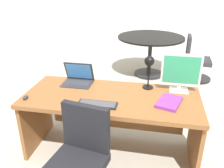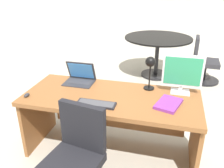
{
  "view_description": "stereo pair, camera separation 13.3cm",
  "coord_description": "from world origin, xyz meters",
  "px_view_note": "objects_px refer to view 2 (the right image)",
  "views": [
    {
      "loc": [
        0.45,
        -2.21,
        1.89
      ],
      "look_at": [
        0.0,
        0.04,
        0.85
      ],
      "focal_mm": 38.34,
      "sensor_mm": 36.0,
      "label": 1
    },
    {
      "loc": [
        0.58,
        -2.18,
        1.89
      ],
      "look_at": [
        0.0,
        0.04,
        0.85
      ],
      "focal_mm": 38.34,
      "sensor_mm": 36.0,
      "label": 2
    }
  ],
  "objects_px": {
    "monitor": "(183,72)",
    "laptop": "(80,76)",
    "keyboard": "(96,104)",
    "book": "(169,104)",
    "mouse": "(27,95)",
    "meeting_table": "(158,47)",
    "desk": "(112,109)",
    "desk_lamp": "(150,66)",
    "meeting_chair_near": "(203,64)",
    "office_chair": "(75,165)"
  },
  "relations": [
    {
      "from": "mouse",
      "to": "meeting_chair_near",
      "type": "xyz_separation_m",
      "value": [
        2.03,
        2.71,
        -0.41
      ]
    },
    {
      "from": "desk",
      "to": "office_chair",
      "type": "relative_size",
      "value": 2.07
    },
    {
      "from": "mouse",
      "to": "meeting_table",
      "type": "distance_m",
      "value": 2.99
    },
    {
      "from": "desk_lamp",
      "to": "desk",
      "type": "bearing_deg",
      "value": -150.44
    },
    {
      "from": "desk",
      "to": "book",
      "type": "height_order",
      "value": "book"
    },
    {
      "from": "desk_lamp",
      "to": "book",
      "type": "relative_size",
      "value": 1.09
    },
    {
      "from": "monitor",
      "to": "laptop",
      "type": "distance_m",
      "value": 1.17
    },
    {
      "from": "desk",
      "to": "laptop",
      "type": "height_order",
      "value": "laptop"
    },
    {
      "from": "book",
      "to": "desk",
      "type": "bearing_deg",
      "value": 170.7
    },
    {
      "from": "monitor",
      "to": "desk_lamp",
      "type": "bearing_deg",
      "value": -177.24
    },
    {
      "from": "monitor",
      "to": "meeting_chair_near",
      "type": "relative_size",
      "value": 0.49
    },
    {
      "from": "meeting_chair_near",
      "to": "office_chair",
      "type": "bearing_deg",
      "value": -112.8
    },
    {
      "from": "book",
      "to": "monitor",
      "type": "bearing_deg",
      "value": 71.16
    },
    {
      "from": "laptop",
      "to": "keyboard",
      "type": "bearing_deg",
      "value": -54.34
    },
    {
      "from": "monitor",
      "to": "laptop",
      "type": "height_order",
      "value": "monitor"
    },
    {
      "from": "desk",
      "to": "meeting_table",
      "type": "bearing_deg",
      "value": 83.28
    },
    {
      "from": "book",
      "to": "meeting_table",
      "type": "relative_size",
      "value": 0.27
    },
    {
      "from": "meeting_table",
      "to": "office_chair",
      "type": "bearing_deg",
      "value": -97.79
    },
    {
      "from": "monitor",
      "to": "book",
      "type": "relative_size",
      "value": 1.2
    },
    {
      "from": "laptop",
      "to": "book",
      "type": "distance_m",
      "value": 1.1
    },
    {
      "from": "meeting_table",
      "to": "desk_lamp",
      "type": "bearing_deg",
      "value": -88.07
    },
    {
      "from": "monitor",
      "to": "mouse",
      "type": "xyz_separation_m",
      "value": [
        -1.56,
        -0.51,
        -0.22
      ]
    },
    {
      "from": "book",
      "to": "keyboard",
      "type": "bearing_deg",
      "value": -166.1
    },
    {
      "from": "laptop",
      "to": "meeting_table",
      "type": "xyz_separation_m",
      "value": [
        0.74,
        2.24,
        -0.19
      ]
    },
    {
      "from": "meeting_table",
      "to": "monitor",
      "type": "bearing_deg",
      "value": -79.5
    },
    {
      "from": "monitor",
      "to": "mouse",
      "type": "distance_m",
      "value": 1.66
    },
    {
      "from": "keyboard",
      "to": "meeting_table",
      "type": "xyz_separation_m",
      "value": [
        0.39,
        2.74,
        -0.13
      ]
    },
    {
      "from": "book",
      "to": "meeting_chair_near",
      "type": "bearing_deg",
      "value": 76.99
    },
    {
      "from": "mouse",
      "to": "desk_lamp",
      "type": "relative_size",
      "value": 0.21
    },
    {
      "from": "mouse",
      "to": "office_chair",
      "type": "relative_size",
      "value": 0.09
    },
    {
      "from": "desk_lamp",
      "to": "office_chair",
      "type": "height_order",
      "value": "desk_lamp"
    },
    {
      "from": "keyboard",
      "to": "office_chair",
      "type": "xyz_separation_m",
      "value": [
        -0.05,
        -0.47,
        -0.38
      ]
    },
    {
      "from": "office_chair",
      "to": "mouse",
      "type": "bearing_deg",
      "value": 147.47
    },
    {
      "from": "mouse",
      "to": "desk_lamp",
      "type": "bearing_deg",
      "value": 22.0
    },
    {
      "from": "desk_lamp",
      "to": "keyboard",
      "type": "bearing_deg",
      "value": -134.02
    },
    {
      "from": "keyboard",
      "to": "meeting_table",
      "type": "distance_m",
      "value": 2.77
    },
    {
      "from": "mouse",
      "to": "meeting_table",
      "type": "xyz_separation_m",
      "value": [
        1.15,
        2.76,
        -0.14
      ]
    },
    {
      "from": "monitor",
      "to": "keyboard",
      "type": "relative_size",
      "value": 1.08
    },
    {
      "from": "keyboard",
      "to": "meeting_chair_near",
      "type": "bearing_deg",
      "value": 64.67
    },
    {
      "from": "mouse",
      "to": "book",
      "type": "relative_size",
      "value": 0.23
    },
    {
      "from": "keyboard",
      "to": "meeting_chair_near",
      "type": "height_order",
      "value": "meeting_chair_near"
    },
    {
      "from": "desk",
      "to": "meeting_table",
      "type": "height_order",
      "value": "meeting_table"
    },
    {
      "from": "book",
      "to": "desk_lamp",
      "type": "bearing_deg",
      "value": 126.93
    },
    {
      "from": "office_chair",
      "to": "meeting_chair_near",
      "type": "relative_size",
      "value": 1.05
    },
    {
      "from": "keyboard",
      "to": "meeting_chair_near",
      "type": "distance_m",
      "value": 3.0
    },
    {
      "from": "keyboard",
      "to": "desk_lamp",
      "type": "height_order",
      "value": "desk_lamp"
    },
    {
      "from": "keyboard",
      "to": "book",
      "type": "distance_m",
      "value": 0.71
    },
    {
      "from": "desk_lamp",
      "to": "book",
      "type": "height_order",
      "value": "desk_lamp"
    },
    {
      "from": "book",
      "to": "laptop",
      "type": "bearing_deg",
      "value": 162.64
    },
    {
      "from": "laptop",
      "to": "meeting_chair_near",
      "type": "distance_m",
      "value": 2.77
    }
  ]
}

